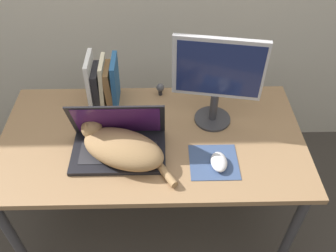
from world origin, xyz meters
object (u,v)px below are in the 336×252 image
(book_row, at_px, (103,83))
(webcam, at_px, (160,88))
(external_monitor, at_px, (217,77))
(cat, at_px, (121,147))
(computer_mouse, at_px, (219,162))
(laptop, at_px, (118,142))

(book_row, bearing_deg, webcam, 9.54)
(external_monitor, bearing_deg, cat, -151.95)
(cat, distance_m, webcam, 0.44)
(cat, height_order, computer_mouse, cat)
(laptop, relative_size, book_row, 1.56)
(cat, bearing_deg, laptop, 110.10)
(laptop, relative_size, cat, 0.93)
(external_monitor, relative_size, book_row, 1.70)
(webcam, bearing_deg, external_monitor, -38.42)
(cat, bearing_deg, external_monitor, 28.05)
(external_monitor, height_order, webcam, external_monitor)
(cat, relative_size, computer_mouse, 4.03)
(cat, relative_size, external_monitor, 0.98)
(computer_mouse, bearing_deg, book_row, 140.42)
(computer_mouse, xyz_separation_m, webcam, (-0.24, 0.47, 0.02))
(webcam, bearing_deg, laptop, -115.72)
(external_monitor, relative_size, computer_mouse, 4.10)
(computer_mouse, bearing_deg, external_monitor, 89.09)
(book_row, bearing_deg, computer_mouse, -39.58)
(computer_mouse, relative_size, book_row, 0.42)
(computer_mouse, xyz_separation_m, book_row, (-0.51, 0.42, 0.09))
(book_row, xyz_separation_m, webcam, (0.27, 0.05, -0.07))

